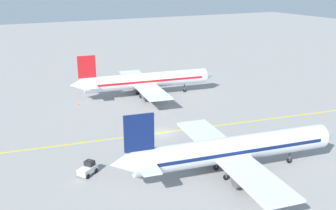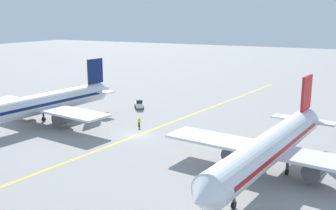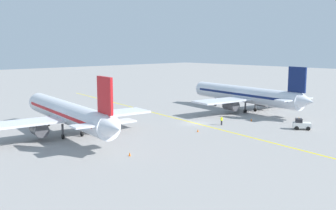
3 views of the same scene
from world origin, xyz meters
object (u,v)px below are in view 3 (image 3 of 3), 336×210
at_px(airplane_adjacent_stand, 246,95).
at_px(traffic_cone_by_wingtip, 198,130).
at_px(airplane_at_gate, 68,114).
at_px(ground_crew_worker, 222,120).
at_px(baggage_tug_white, 301,124).
at_px(traffic_cone_mid_apron, 251,120).
at_px(traffic_cone_near_nose, 130,154).

bearing_deg(airplane_adjacent_stand, traffic_cone_by_wingtip, -162.28).
height_order(airplane_at_gate, ground_crew_worker, airplane_at_gate).
bearing_deg(baggage_tug_white, traffic_cone_by_wingtip, 143.64).
relative_size(baggage_tug_white, traffic_cone_mid_apron, 6.00).
xyz_separation_m(ground_crew_worker, traffic_cone_by_wingtip, (-7.59, -1.04, -0.63)).
xyz_separation_m(airplane_adjacent_stand, traffic_cone_near_nose, (-41.53, -11.66, -3.43)).
relative_size(airplane_adjacent_stand, traffic_cone_near_nose, 64.57).
xyz_separation_m(baggage_tug_white, traffic_cone_by_wingtip, (-14.93, 10.99, -0.63)).
height_order(baggage_tug_white, ground_crew_worker, baggage_tug_white).
height_order(ground_crew_worker, traffic_cone_near_nose, ground_crew_worker).
xyz_separation_m(airplane_at_gate, ground_crew_worker, (25.35, -11.27, -2.80)).
bearing_deg(airplane_adjacent_stand, traffic_cone_mid_apron, -137.94).
distance_m(airplane_adjacent_stand, traffic_cone_mid_apron, 12.59).
bearing_deg(airplane_at_gate, baggage_tug_white, -35.48).
height_order(baggage_tug_white, traffic_cone_mid_apron, baggage_tug_white).
xyz_separation_m(airplane_at_gate, traffic_cone_by_wingtip, (17.76, -12.31, -3.43)).
relative_size(airplane_adjacent_stand, ground_crew_worker, 21.14).
distance_m(traffic_cone_mid_apron, traffic_cone_by_wingtip, 14.85).
relative_size(baggage_tug_white, traffic_cone_by_wingtip, 6.00).
xyz_separation_m(airplane_adjacent_stand, traffic_cone_mid_apron, (-8.99, -8.11, -3.43)).
bearing_deg(airplane_adjacent_stand, traffic_cone_near_nose, -164.32).
xyz_separation_m(airplane_adjacent_stand, baggage_tug_white, (-8.90, -18.61, -2.81)).
bearing_deg(airplane_at_gate, traffic_cone_by_wingtip, -34.73).
bearing_deg(airplane_adjacent_stand, ground_crew_worker, -157.96).
distance_m(traffic_cone_near_nose, traffic_cone_mid_apron, 32.73).
xyz_separation_m(traffic_cone_mid_apron, traffic_cone_by_wingtip, (-14.84, 0.50, 0.00)).
bearing_deg(ground_crew_worker, airplane_adjacent_stand, 22.04).
distance_m(airplane_adjacent_stand, traffic_cone_by_wingtip, 25.26).
bearing_deg(traffic_cone_by_wingtip, baggage_tug_white, -36.36).
relative_size(baggage_tug_white, ground_crew_worker, 1.96).
relative_size(airplane_at_gate, traffic_cone_by_wingtip, 64.59).
distance_m(baggage_tug_white, traffic_cone_by_wingtip, 18.55).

